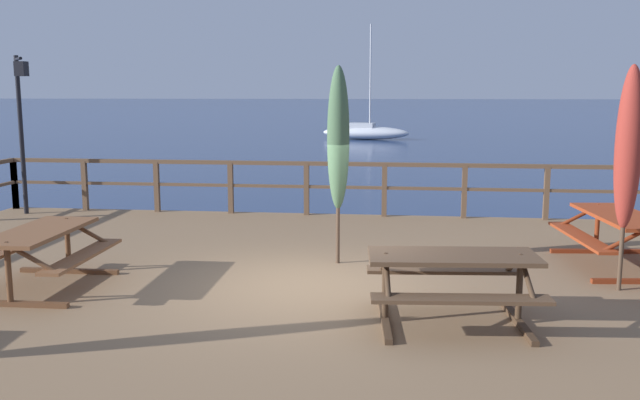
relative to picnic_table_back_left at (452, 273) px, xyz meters
The scene contains 10 objects.
ground_plane 2.47m from the picnic_table_back_left, 143.36° to the left, with size 600.00×600.00×0.00m, color navy.
wooden_deck 2.29m from the picnic_table_back_left, 143.36° to the left, with size 14.49×10.55×0.76m, color #846647.
railing_waterside_far 6.59m from the picnic_table_back_left, 104.74° to the left, with size 14.29×0.10×1.09m.
picnic_table_back_left is the anchor object (origin of this frame).
picnic_table_mid_left 5.15m from the picnic_table_back_left, behind, with size 1.43×1.88×0.78m.
picnic_table_mid_right 3.72m from the picnic_table_back_left, 46.75° to the left, with size 1.60×2.20×0.78m.
patio_umbrella_tall_mid_left 2.94m from the picnic_table_back_left, 34.50° to the left, with size 0.32×0.32×2.82m.
patio_umbrella_tall_back_right 3.14m from the picnic_table_back_left, 120.64° to the left, with size 0.32×0.32×2.85m.
lamp_post_hooked 10.01m from the picnic_table_back_left, 145.02° to the left, with size 0.49×0.57×3.20m.
sailboat_distant 39.88m from the picnic_table_back_left, 94.34° to the left, with size 6.20×2.68×7.72m.
Camera 1 is at (1.10, -8.49, 3.24)m, focal length 38.39 mm.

